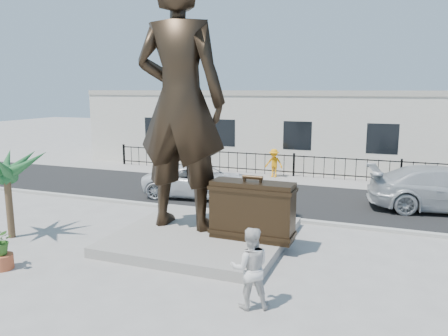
# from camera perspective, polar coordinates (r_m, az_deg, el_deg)

# --- Properties ---
(ground) EXTENTS (100.00, 100.00, 0.00)m
(ground) POSITION_cam_1_polar(r_m,az_deg,el_deg) (12.71, -3.29, -11.79)
(ground) COLOR #9E9991
(ground) RESTS_ON ground
(street) EXTENTS (40.00, 7.00, 0.01)m
(street) POSITION_cam_1_polar(r_m,az_deg,el_deg) (19.93, 6.19, -3.63)
(street) COLOR black
(street) RESTS_ON ground
(curb) EXTENTS (40.00, 0.25, 0.12)m
(curb) POSITION_cam_1_polar(r_m,az_deg,el_deg) (16.67, 3.09, -6.16)
(curb) COLOR #A5A399
(curb) RESTS_ON ground
(far_sidewalk) EXTENTS (40.00, 2.50, 0.02)m
(far_sidewalk) POSITION_cam_1_polar(r_m,az_deg,el_deg) (23.73, 8.66, -1.43)
(far_sidewalk) COLOR #9E9991
(far_sidewalk) RESTS_ON ground
(plinth) EXTENTS (5.20, 5.20, 0.30)m
(plinth) POSITION_cam_1_polar(r_m,az_deg,el_deg) (14.13, -2.65, -8.82)
(plinth) COLOR gray
(plinth) RESTS_ON ground
(fence) EXTENTS (22.00, 0.10, 1.20)m
(fence) POSITION_cam_1_polar(r_m,az_deg,el_deg) (24.38, 9.10, 0.29)
(fence) COLOR black
(fence) RESTS_ON ground
(building) EXTENTS (28.00, 7.00, 4.40)m
(building) POSITION_cam_1_polar(r_m,az_deg,el_deg) (28.27, 10.97, 4.86)
(building) COLOR silver
(building) RESTS_ON ground
(statue) EXTENTS (3.01, 2.01, 8.17)m
(statue) POSITION_cam_1_polar(r_m,az_deg,el_deg) (14.00, -5.74, 8.65)
(statue) COLOR black
(statue) RESTS_ON plinth
(suitcase) EXTENTS (2.51, 0.83, 1.76)m
(suitcase) POSITION_cam_1_polar(r_m,az_deg,el_deg) (13.19, 3.71, -5.54)
(suitcase) COLOR black
(suitcase) RESTS_ON plinth
(tourist) EXTENTS (1.09, 0.99, 1.84)m
(tourist) POSITION_cam_1_polar(r_m,az_deg,el_deg) (9.80, 3.43, -12.89)
(tourist) COLOR silver
(tourist) RESTS_ON ground
(car_white) EXTENTS (5.32, 2.93, 1.41)m
(car_white) POSITION_cam_1_polar(r_m,az_deg,el_deg) (19.54, -3.01, -1.72)
(car_white) COLOR silver
(car_white) RESTS_ON street
(car_silver) EXTENTS (6.30, 3.36, 1.74)m
(car_silver) POSITION_cam_1_polar(r_m,az_deg,el_deg) (19.34, 27.13, -2.48)
(car_silver) COLOR #B2B5B7
(car_silver) RESTS_ON street
(worker) EXTENTS (1.05, 0.67, 1.55)m
(worker) POSITION_cam_1_polar(r_m,az_deg,el_deg) (23.96, 6.54, 0.65)
(worker) COLOR #FF9F0D
(worker) RESTS_ON far_sidewalk
(palm_tree) EXTENTS (1.80, 1.80, 3.20)m
(palm_tree) POSITION_cam_1_polar(r_m,az_deg,el_deg) (16.01, -25.94, -8.13)
(palm_tree) COLOR #1D5026
(palm_tree) RESTS_ON ground
(planter) EXTENTS (0.56, 0.56, 0.40)m
(planter) POSITION_cam_1_polar(r_m,az_deg,el_deg) (13.38, -26.95, -10.86)
(planter) COLOR #B95531
(planter) RESTS_ON ground
(shrub) EXTENTS (0.71, 0.61, 0.78)m
(shrub) POSITION_cam_1_polar(r_m,az_deg,el_deg) (13.19, -27.16, -8.47)
(shrub) COLOR #326520
(shrub) RESTS_ON planter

